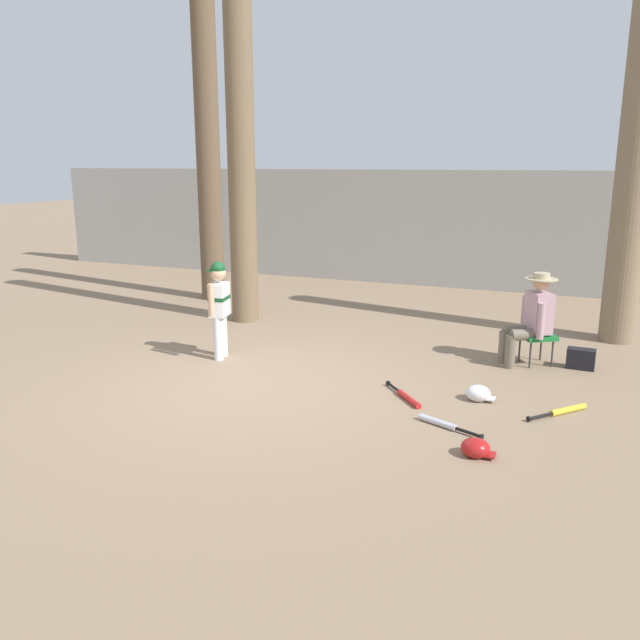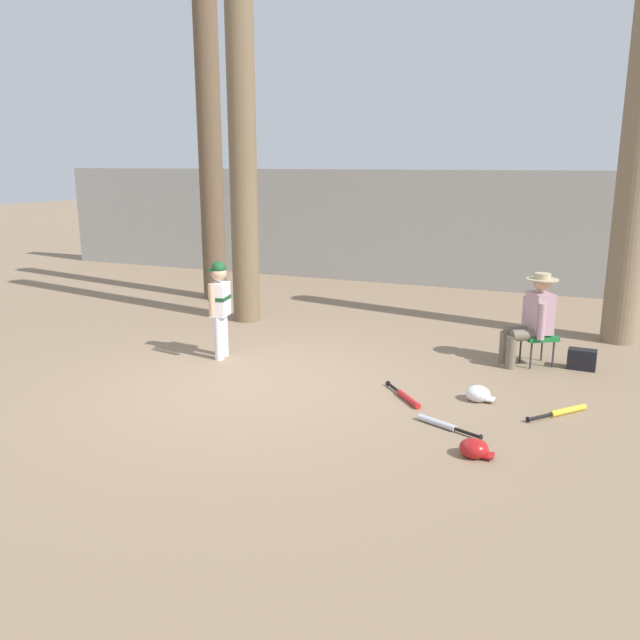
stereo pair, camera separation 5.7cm
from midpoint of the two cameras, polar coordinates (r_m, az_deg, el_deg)
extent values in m
plane|color=#897056|center=(7.68, -5.99, -5.90)|extent=(60.00, 60.00, 0.00)
cube|color=#9E9E99|center=(14.10, 8.41, 7.99)|extent=(18.00, 0.36, 2.41)
cylinder|color=brown|center=(10.63, -6.66, 16.02)|extent=(0.44, 0.44, 6.03)
cone|color=brown|center=(10.93, -6.23, 0.02)|extent=(0.63, 0.63, 0.26)
cylinder|color=#7F6B51|center=(10.23, 26.18, 12.55)|extent=(0.50, 0.50, 5.21)
cone|color=#7F6B51|center=(10.55, 24.70, -1.68)|extent=(0.71, 0.71, 0.30)
cylinder|color=white|center=(8.72, -8.64, -1.61)|extent=(0.12, 0.12, 0.58)
cylinder|color=white|center=(8.88, -8.25, -1.31)|extent=(0.12, 0.12, 0.58)
cube|color=white|center=(8.68, -8.56, 1.80)|extent=(0.26, 0.33, 0.44)
cube|color=#144723|center=(8.68, -8.56, 1.94)|extent=(0.27, 0.34, 0.05)
sphere|color=tan|center=(8.62, -8.64, 4.07)|extent=(0.20, 0.20, 0.20)
sphere|color=#144723|center=(8.61, -8.66, 4.47)|extent=(0.19, 0.19, 0.19)
cube|color=#144723|center=(8.64, -9.21, 4.31)|extent=(0.13, 0.16, 0.02)
cylinder|color=tan|center=(8.46, -9.25, 1.74)|extent=(0.09, 0.09, 0.42)
cylinder|color=tan|center=(8.91, -8.33, 1.58)|extent=(0.09, 0.09, 0.40)
ellipsoid|color=#AD472D|center=(8.98, -8.61, 0.62)|extent=(0.24, 0.16, 0.18)
cube|color=#196B2D|center=(8.85, 18.67, -1.35)|extent=(0.55, 0.55, 0.06)
cylinder|color=#333338|center=(8.70, 18.14, -2.86)|extent=(0.02, 0.02, 0.38)
cylinder|color=#333338|center=(8.96, 17.29, -2.33)|extent=(0.02, 0.02, 0.38)
cylinder|color=#333338|center=(8.84, 19.88, -2.75)|extent=(0.02, 0.02, 0.38)
cylinder|color=#333338|center=(9.09, 19.00, -2.23)|extent=(0.02, 0.02, 0.38)
cylinder|color=#6B6051|center=(8.63, 16.52, -2.70)|extent=(0.13, 0.13, 0.43)
cylinder|color=#6B6051|center=(8.81, 15.98, -2.34)|extent=(0.13, 0.13, 0.43)
cylinder|color=#6B6051|center=(8.66, 17.82, -1.26)|extent=(0.42, 0.34, 0.15)
cylinder|color=#6B6051|center=(8.83, 17.25, -0.94)|extent=(0.42, 0.34, 0.15)
cube|color=#B28C99|center=(8.78, 18.83, 0.60)|extent=(0.39, 0.43, 0.52)
cylinder|color=#B28C99|center=(8.56, 18.98, -0.14)|extent=(0.12, 0.12, 0.46)
cylinder|color=#B28C99|center=(8.95, 17.70, 0.53)|extent=(0.12, 0.12, 0.46)
sphere|color=tan|center=(8.70, 19.03, 3.17)|extent=(0.22, 0.22, 0.22)
cylinder|color=tan|center=(8.70, 19.04, 3.38)|extent=(0.40, 0.40, 0.02)
cylinder|color=tan|center=(8.69, 19.06, 3.59)|extent=(0.20, 0.20, 0.09)
cube|color=black|center=(8.92, 22.08, -3.21)|extent=(0.35, 0.20, 0.26)
cylinder|color=brown|center=(12.51, -9.47, 14.98)|extent=(0.44, 0.44, 5.78)
cone|color=brown|center=(12.77, -8.97, 1.92)|extent=(0.60, 0.60, 0.26)
cylinder|color=yellow|center=(7.37, 21.06, -7.38)|extent=(0.36, 0.40, 0.07)
cylinder|color=black|center=(7.09, 18.87, -8.01)|extent=(0.23, 0.26, 0.03)
cylinder|color=black|center=(6.99, 17.95, -8.27)|extent=(0.05, 0.05, 0.06)
cylinder|color=red|center=(7.26, 7.96, -6.86)|extent=(0.36, 0.40, 0.07)
cylinder|color=black|center=(7.60, 6.66, -5.89)|extent=(0.23, 0.26, 0.03)
cylinder|color=black|center=(7.73, 6.18, -5.52)|extent=(0.05, 0.05, 0.06)
cylinder|color=#B7BCC6|center=(6.69, 10.40, -8.81)|extent=(0.42, 0.23, 0.07)
cylinder|color=black|center=(6.51, 13.02, -9.60)|extent=(0.28, 0.14, 0.03)
cylinder|color=black|center=(6.44, 14.11, -9.92)|extent=(0.04, 0.06, 0.06)
ellipsoid|color=silver|center=(7.43, 13.85, -6.27)|extent=(0.27, 0.25, 0.19)
cube|color=silver|center=(7.43, 14.82, -6.69)|extent=(0.11, 0.14, 0.02)
ellipsoid|color=#A81919|center=(6.09, 13.56, -10.85)|extent=(0.26, 0.24, 0.18)
cube|color=#A81919|center=(6.09, 14.73, -11.35)|extent=(0.11, 0.13, 0.02)
camera|label=1|loc=(0.03, -89.79, 0.05)|focal=36.62mm
camera|label=2|loc=(0.03, 90.21, -0.05)|focal=36.62mm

